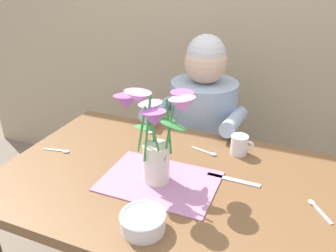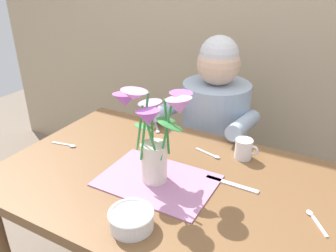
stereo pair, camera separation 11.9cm
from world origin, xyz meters
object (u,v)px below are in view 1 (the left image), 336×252
object	(u,v)px
flower_vase	(156,131)
dinner_knife	(233,180)
ceramic_bowl	(143,221)
tea_cup	(240,145)
seated_person	(202,142)

from	to	relation	value
flower_vase	dinner_knife	distance (m)	0.33
ceramic_bowl	tea_cup	world-z (taller)	tea_cup
tea_cup	flower_vase	bearing A→B (deg)	-127.27
seated_person	ceramic_bowl	bearing A→B (deg)	-83.41
seated_person	tea_cup	xyz separation A→B (m)	(0.26, -0.35, 0.22)
seated_person	ceramic_bowl	xyz separation A→B (m)	(0.09, -0.89, 0.21)
flower_vase	tea_cup	size ratio (longest dim) A/B	3.81
ceramic_bowl	tea_cup	bearing A→B (deg)	72.51
ceramic_bowl	dinner_knife	distance (m)	0.39
ceramic_bowl	dinner_knife	world-z (taller)	ceramic_bowl
dinner_knife	tea_cup	bearing A→B (deg)	96.97
ceramic_bowl	tea_cup	distance (m)	0.56
tea_cup	seated_person	bearing A→B (deg)	126.33
ceramic_bowl	tea_cup	xyz separation A→B (m)	(0.17, 0.53, 0.01)
dinner_knife	seated_person	bearing A→B (deg)	117.96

